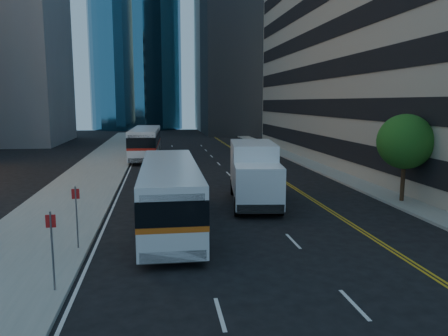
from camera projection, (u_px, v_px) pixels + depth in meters
name	position (u px, v px, depth m)	size (l,w,h in m)	color
ground	(296.00, 258.00, 16.71)	(160.00, 160.00, 0.00)	black
sidewalk_west	(100.00, 167.00, 39.65)	(5.00, 90.00, 0.15)	gray
sidewalk_east	(307.00, 163.00, 42.44)	(2.00, 90.00, 0.15)	gray
street_tree	(405.00, 142.00, 25.28)	(3.20, 3.20, 5.10)	#332114
bus_front	(170.00, 192.00, 20.83)	(2.65, 11.79, 3.04)	white
bus_rear	(146.00, 142.00, 46.17)	(3.13, 12.43, 3.18)	white
box_truck	(254.00, 172.00, 25.51)	(3.40, 7.59, 3.51)	white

